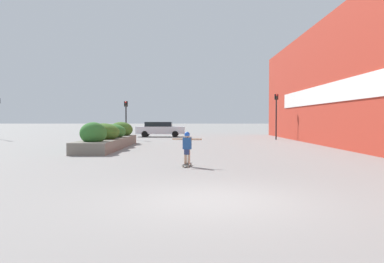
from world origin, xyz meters
name	(u,v)px	position (x,y,z in m)	size (l,w,h in m)	color
ground_plane	(213,200)	(0.00, 0.00, 0.00)	(300.00, 300.00, 0.00)	gray
building_wall_right	(349,76)	(8.24, 12.81, 4.08)	(0.67, 40.56, 8.18)	#B23323
planter_box	(108,137)	(-5.38, 14.40, 0.65)	(1.86, 9.67, 1.55)	slate
skateboard	(186,164)	(-0.63, 5.64, 0.07)	(0.35, 0.80, 0.09)	black
skateboarder	(186,144)	(-0.63, 5.64, 0.79)	(1.07, 0.29, 1.15)	tan
car_leftmost	(159,129)	(-3.57, 28.76, 0.77)	(4.70, 1.84, 1.46)	silver
car_center_left	(344,128)	(15.52, 31.00, 0.82)	(3.88, 1.94, 1.58)	slate
traffic_light_left	(125,113)	(-5.99, 23.60, 2.22)	(0.28, 0.30, 3.22)	black
traffic_light_right	(275,109)	(6.57, 23.43, 2.56)	(0.28, 0.30, 3.80)	black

